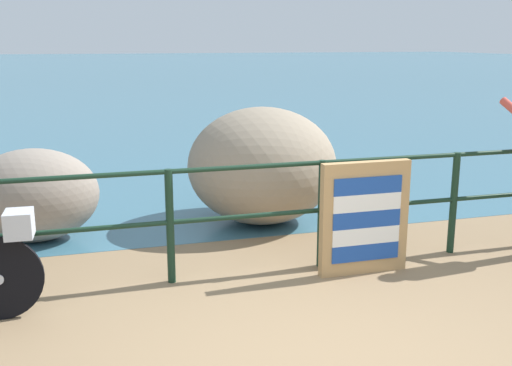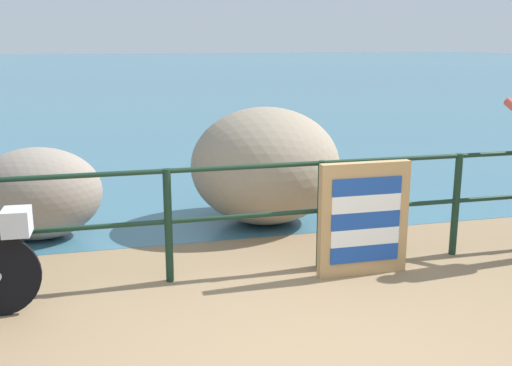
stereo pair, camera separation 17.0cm
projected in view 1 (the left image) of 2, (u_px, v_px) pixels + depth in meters
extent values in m
cube|color=#846B4C|center=(119.00, 98.00, 22.62)|extent=(120.00, 120.00, 0.10)
cube|color=#38667A|center=(97.00, 66.00, 48.54)|extent=(120.00, 90.00, 0.01)
cylinder|color=black|center=(170.00, 227.00, 5.25)|extent=(0.07, 0.07, 1.02)
cylinder|color=black|center=(321.00, 214.00, 5.62)|extent=(0.07, 0.07, 1.02)
cylinder|color=black|center=(454.00, 203.00, 6.00)|extent=(0.07, 0.07, 1.02)
cylinder|color=black|center=(248.00, 167.00, 5.32)|extent=(9.85, 0.04, 0.04)
cylinder|color=black|center=(248.00, 216.00, 5.43)|extent=(9.85, 0.04, 0.04)
cube|color=#B7BCC6|center=(19.00, 224.00, 4.52)|extent=(0.21, 0.25, 0.20)
cube|color=tan|center=(364.00, 218.00, 5.47)|extent=(0.84, 0.09, 1.04)
cube|color=#1E479E|center=(365.00, 252.00, 5.50)|extent=(0.66, 0.01, 0.16)
cube|color=white|center=(366.00, 236.00, 5.46)|extent=(0.66, 0.01, 0.16)
cube|color=#1E479E|center=(367.00, 220.00, 5.42)|extent=(0.66, 0.01, 0.16)
cube|color=white|center=(368.00, 203.00, 5.39)|extent=(0.66, 0.01, 0.16)
cube|color=#1E479E|center=(368.00, 186.00, 5.35)|extent=(0.66, 0.01, 0.16)
ellipsoid|color=gray|center=(262.00, 165.00, 7.00)|extent=(1.72, 1.65, 1.35)
ellipsoid|color=gray|center=(34.00, 195.00, 6.36)|extent=(1.34, 0.93, 0.99)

